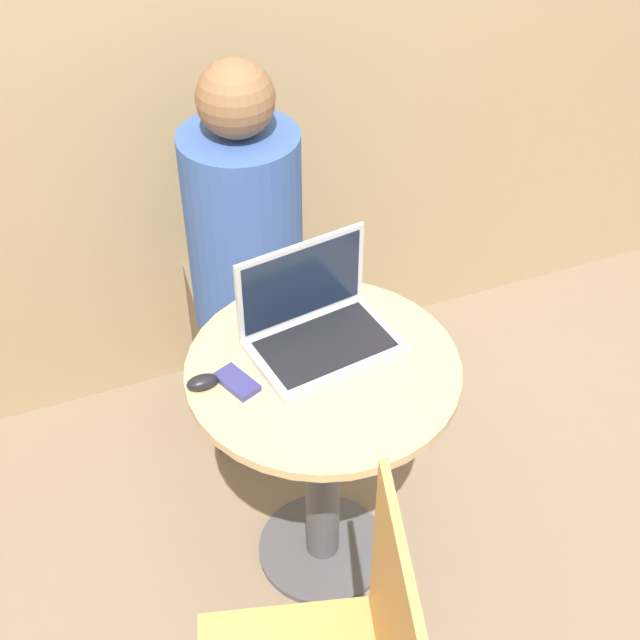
# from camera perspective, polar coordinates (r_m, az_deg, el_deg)

# --- Properties ---
(ground_plane) EXTENTS (12.00, 12.00, 0.00)m
(ground_plane) POSITION_cam_1_polar(r_m,az_deg,el_deg) (2.71, 0.16, -14.48)
(ground_plane) COLOR #7F6B56
(back_wall) EXTENTS (7.00, 0.05, 2.60)m
(back_wall) POSITION_cam_1_polar(r_m,az_deg,el_deg) (2.56, -7.76, 19.49)
(back_wall) COLOR tan
(back_wall) RESTS_ON ground_plane
(round_table) EXTENTS (0.66, 0.66, 0.76)m
(round_table) POSITION_cam_1_polar(r_m,az_deg,el_deg) (2.29, 0.19, -7.07)
(round_table) COLOR #4C4C51
(round_table) RESTS_ON ground_plane
(laptop) EXTENTS (0.38, 0.28, 0.25)m
(laptop) POSITION_cam_1_polar(r_m,az_deg,el_deg) (2.15, -0.21, -0.31)
(laptop) COLOR #B7B7BC
(laptop) RESTS_ON round_table
(cell_phone) EXTENTS (0.09, 0.12, 0.02)m
(cell_phone) POSITION_cam_1_polar(r_m,az_deg,el_deg) (2.08, -5.34, -3.98)
(cell_phone) COLOR navy
(cell_phone) RESTS_ON round_table
(computer_mouse) EXTENTS (0.08, 0.04, 0.03)m
(computer_mouse) POSITION_cam_1_polar(r_m,az_deg,el_deg) (2.08, -7.54, -3.96)
(computer_mouse) COLOR black
(computer_mouse) RESTS_ON round_table
(person_seated) EXTENTS (0.35, 0.52, 1.28)m
(person_seated) POSITION_cam_1_polar(r_m,az_deg,el_deg) (2.71, -4.84, 2.38)
(person_seated) COLOR brown
(person_seated) RESTS_ON ground_plane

